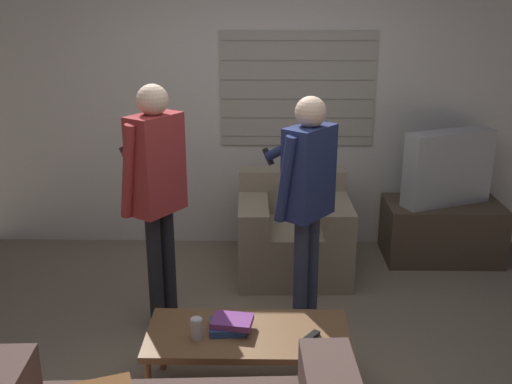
# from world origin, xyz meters

# --- Properties ---
(ground_plane) EXTENTS (16.00, 16.00, 0.00)m
(ground_plane) POSITION_xyz_m (0.00, 0.00, 0.00)
(ground_plane) COLOR #7F705B
(wall_back) EXTENTS (5.20, 0.08, 2.55)m
(wall_back) POSITION_xyz_m (0.01, 2.03, 1.28)
(wall_back) COLOR silver
(wall_back) RESTS_ON ground_plane
(armchair_beige) EXTENTS (0.93, 0.82, 0.83)m
(armchair_beige) POSITION_xyz_m (0.28, 1.38, 0.34)
(armchair_beige) COLOR gray
(armchair_beige) RESTS_ON ground_plane
(coffee_table) EXTENTS (1.17, 0.53, 0.41)m
(coffee_table) POSITION_xyz_m (-0.05, -0.25, 0.37)
(coffee_table) COLOR brown
(coffee_table) RESTS_ON ground_plane
(tv_stand) EXTENTS (0.99, 0.56, 0.51)m
(tv_stand) POSITION_xyz_m (1.60, 1.67, 0.26)
(tv_stand) COLOR #4C3D2D
(tv_stand) RESTS_ON ground_plane
(tv) EXTENTS (0.81, 0.49, 0.64)m
(tv) POSITION_xyz_m (1.60, 1.67, 0.83)
(tv) COLOR #B2B2B7
(tv) RESTS_ON tv_stand
(person_left_standing) EXTENTS (0.54, 0.71, 1.72)m
(person_left_standing) POSITION_xyz_m (-0.67, 0.49, 1.08)
(person_left_standing) COLOR black
(person_left_standing) RESTS_ON ground_plane
(person_right_standing) EXTENTS (0.51, 0.72, 1.63)m
(person_right_standing) POSITION_xyz_m (0.33, 0.55, 1.02)
(person_right_standing) COLOR #33384C
(person_right_standing) RESTS_ON ground_plane
(book_stack) EXTENTS (0.26, 0.20, 0.08)m
(book_stack) POSITION_xyz_m (-0.15, -0.23, 0.45)
(book_stack) COLOR #284C89
(book_stack) RESTS_ON coffee_table
(soda_can) EXTENTS (0.07, 0.07, 0.13)m
(soda_can) POSITION_xyz_m (-0.33, -0.31, 0.47)
(soda_can) COLOR silver
(soda_can) RESTS_ON coffee_table
(spare_remote) EXTENTS (0.11, 0.13, 0.02)m
(spare_remote) POSITION_xyz_m (0.31, -0.31, 0.42)
(spare_remote) COLOR black
(spare_remote) RESTS_ON coffee_table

